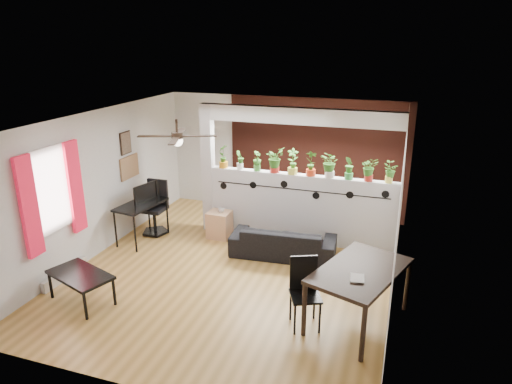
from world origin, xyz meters
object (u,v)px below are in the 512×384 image
Objects in this scene: cup at (221,210)px; potted_plant_1 at (240,159)px; potted_plant_4 at (293,161)px; potted_plant_6 at (330,164)px; potted_plant_3 at (275,159)px; computer_desk at (141,207)px; potted_plant_7 at (349,167)px; sofa at (283,242)px; potted_plant_5 at (311,162)px; folding_chair at (304,285)px; potted_plant_0 at (223,155)px; cube_shelf at (219,224)px; office_chair at (156,211)px; ceiling_fan at (177,138)px; coffee_table at (80,277)px; dining_table at (360,275)px; potted_plant_2 at (257,160)px; potted_plant_8 at (369,169)px; potted_plant_9 at (390,172)px.

potted_plant_1 is at bearing 50.89° from cup.
potted_plant_6 is (0.70, 0.00, -0.01)m from potted_plant_4.
potted_plant_3 is 0.43× the size of computer_desk.
potted_plant_7 is 1.81m from sofa.
potted_plant_5 is 2.89m from folding_chair.
potted_plant_0 is 2.46m from potted_plant_7.
potted_plant_3 is at bearing 180.00° from potted_plant_7.
cube_shelf is 1.34m from office_chair.
cup is (0.09, 1.46, -1.73)m from ceiling_fan.
sofa reaches higher than coffee_table.
potted_plant_1 is at bearing 180.00° from potted_plant_7.
potted_plant_3 is at bearing 12.95° from office_chair.
potted_plant_3 is at bearing 180.00° from potted_plant_6.
dining_table is (4.24, -1.87, 0.27)m from office_chair.
potted_plant_4 is at bearing -91.51° from sofa.
cube_shelf is (0.02, -0.34, -1.33)m from potted_plant_0.
potted_plant_2 is 0.78× the size of potted_plant_4.
potted_plant_7 is 3.65× the size of cup.
folding_chair is (2.27, -0.86, -1.73)m from ceiling_fan.
potted_plant_3 is 0.45× the size of office_chair.
potted_plant_2 is 0.35m from potted_plant_3.
ceiling_fan is 1.06× the size of computer_desk.
potted_plant_7 reaches higher than cube_shelf.
ceiling_fan reaches higher than potted_plant_5.
potted_plant_3 is 1.57m from sofa.
potted_plant_7 reaches higher than coffee_table.
potted_plant_4 is 0.45× the size of office_chair.
sofa is 2.31m from dining_table.
office_chair is at bearing -172.52° from potted_plant_8.
coffee_table is (-3.14, -3.17, -1.18)m from potted_plant_6.
potted_plant_9 is 4.69m from computer_desk.
potted_plant_2 reaches higher than computer_desk.
potted_plant_6 is 4.62m from coffee_table.
potted_plant_2 is 3.30× the size of cup.
ceiling_fan is at bearing -120.81° from potted_plant_3.
potted_plant_8 is (0.70, -0.00, -0.02)m from potted_plant_6.
potted_plant_3 reaches higher than potted_plant_0.
potted_plant_6 reaches higher than office_chair.
potted_plant_8 is 2.55m from dining_table.
potted_plant_9 is 0.36× the size of office_chair.
potted_plant_6 is at bearing -137.00° from sofa.
cup is 0.11× the size of office_chair.
dining_table is at bearing -94.72° from potted_plant_9.
office_chair is at bearing 80.63° from computer_desk.
potted_plant_6 reaches higher than coffee_table.
folding_chair is at bearing -65.70° from potted_plant_3.
sofa is at bearing -61.80° from potted_plant_3.
potted_plant_4 is (0.70, 0.00, 0.05)m from potted_plant_2.
computer_desk is at bearing -157.01° from cup.
potted_plant_9 is (0.35, 0.00, -0.02)m from potted_plant_8.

